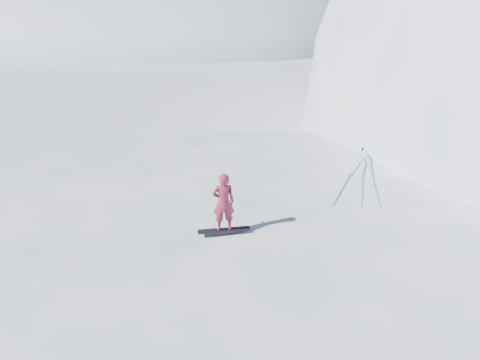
{
  "coord_description": "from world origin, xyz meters",
  "views": [
    {
      "loc": [
        3.2,
        -11.31,
        8.84
      ],
      "look_at": [
        -2.73,
        1.08,
        3.5
      ],
      "focal_mm": 40.0,
      "sensor_mm": 36.0,
      "label": 1
    }
  ],
  "objects": [
    {
      "name": "ground",
      "position": [
        0.0,
        0.0,
        0.0
      ],
      "size": [
        400.0,
        400.0,
        0.0
      ],
      "primitive_type": "plane",
      "color": "white",
      "rests_on": "ground"
    },
    {
      "name": "far_ridge_a",
      "position": [
        -70.0,
        60.0,
        0.0
      ],
      "size": [
        120.0,
        70.0,
        28.0
      ],
      "primitive_type": "ellipsoid",
      "color": "white",
      "rests_on": "ground"
    },
    {
      "name": "wind_bumps",
      "position": [
        -0.56,
        2.12,
        0.0
      ],
      "size": [
        16.0,
        14.4,
        1.0
      ],
      "color": "white",
      "rests_on": "ground"
    },
    {
      "name": "snowboarder",
      "position": [
        -2.73,
        0.08,
        3.23
      ],
      "size": [
        0.7,
        0.65,
        1.6
      ],
      "primitive_type": "imported",
      "rotation": [
        0.0,
        0.0,
        3.75
      ],
      "color": "maroon",
      "rests_on": "snowboard"
    },
    {
      "name": "near_ridge",
      "position": [
        1.0,
        3.0,
        0.0
      ],
      "size": [
        36.0,
        28.0,
        4.8
      ],
      "primitive_type": "ellipsoid",
      "color": "white",
      "rests_on": "ground"
    },
    {
      "name": "snowboard",
      "position": [
        -2.73,
        0.08,
        2.41
      ],
      "size": [
        1.3,
        1.02,
        0.02
      ],
      "primitive_type": "cube",
      "rotation": [
        0.0,
        0.0,
        0.61
      ],
      "color": "black",
      "rests_on": "near_ridge"
    },
    {
      "name": "far_ridge_c",
      "position": [
        -40.0,
        110.0,
        0.0
      ],
      "size": [
        140.0,
        90.0,
        36.0
      ],
      "primitive_type": "ellipsoid",
      "color": "white",
      "rests_on": "ground"
    },
    {
      "name": "board_tracks",
      "position": [
        -0.46,
        5.95,
        2.42
      ],
      "size": [
        1.96,
        5.98,
        0.04
      ],
      "color": "silver",
      "rests_on": "ground"
    }
  ]
}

